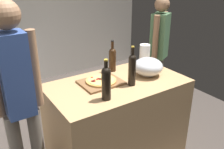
% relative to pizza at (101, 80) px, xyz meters
% --- Properties ---
extents(ground_plane, '(4.43, 3.66, 0.02)m').
position_rel_pizza_xyz_m(ground_plane, '(0.03, 0.89, -0.93)').
color(ground_plane, '#3F3833').
extents(kitchen_wall_rear, '(4.43, 0.10, 2.60)m').
position_rel_pizza_xyz_m(kitchen_wall_rear, '(0.03, 2.47, 0.38)').
color(kitchen_wall_rear, beige).
rests_on(kitchen_wall_rear, ground_plane).
extents(counter, '(1.37, 0.77, 0.89)m').
position_rel_pizza_xyz_m(counter, '(0.15, -0.07, -0.48)').
color(counter, tan).
rests_on(counter, ground_plane).
extents(cutting_board, '(0.40, 0.32, 0.02)m').
position_rel_pizza_xyz_m(cutting_board, '(0.00, -0.00, -0.02)').
color(cutting_board, brown).
rests_on(cutting_board, counter).
extents(pizza, '(0.30, 0.30, 0.03)m').
position_rel_pizza_xyz_m(pizza, '(0.00, 0.00, 0.00)').
color(pizza, tan).
rests_on(pizza, cutting_board).
extents(mixing_bowl, '(0.31, 0.31, 0.19)m').
position_rel_pizza_xyz_m(mixing_bowl, '(0.52, -0.09, 0.06)').
color(mixing_bowl, '#B2B2B7').
rests_on(mixing_bowl, counter).
extents(paper_towel_roll, '(0.12, 0.12, 0.25)m').
position_rel_pizza_xyz_m(paper_towel_roll, '(0.67, 0.15, 0.09)').
color(paper_towel_roll, white).
rests_on(paper_towel_roll, counter).
extents(wine_bottle_green, '(0.08, 0.08, 0.34)m').
position_rel_pizza_xyz_m(wine_bottle_green, '(0.27, 0.21, 0.11)').
color(wine_bottle_green, '#331E0F').
rests_on(wine_bottle_green, counter).
extents(wine_bottle_dark, '(0.08, 0.08, 0.36)m').
position_rel_pizza_xyz_m(wine_bottle_dark, '(-0.13, -0.30, 0.13)').
color(wine_bottle_dark, black).
rests_on(wine_bottle_dark, counter).
extents(wine_bottle_clear, '(0.07, 0.07, 0.39)m').
position_rel_pizza_xyz_m(wine_bottle_clear, '(0.23, -0.19, 0.14)').
color(wine_bottle_clear, black).
rests_on(wine_bottle_clear, counter).
extents(stove, '(0.60, 0.58, 0.93)m').
position_rel_pizza_xyz_m(stove, '(-0.45, 2.07, -0.48)').
color(stove, '#B7B7BC').
rests_on(stove, ground_plane).
extents(person_in_stripes, '(0.37, 0.21, 1.75)m').
position_rel_pizza_xyz_m(person_in_stripes, '(-0.79, -0.08, 0.09)').
color(person_in_stripes, slate).
rests_on(person_in_stripes, ground_plane).
extents(person_in_red, '(0.36, 0.28, 1.61)m').
position_rel_pizza_xyz_m(person_in_red, '(1.21, 0.47, 0.00)').
color(person_in_red, slate).
rests_on(person_in_red, ground_plane).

